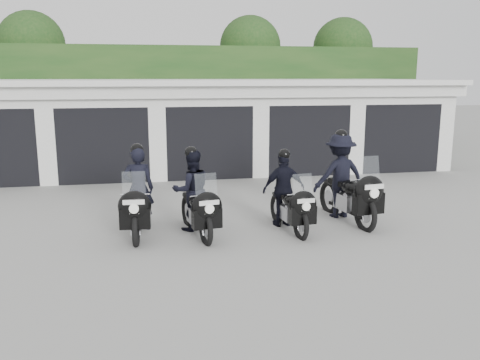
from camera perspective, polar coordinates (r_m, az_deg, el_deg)
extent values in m
plane|color=gray|center=(10.21, 0.68, -5.98)|extent=(80.00, 80.00, 0.00)
cube|color=white|center=(18.22, -4.63, 6.27)|extent=(16.00, 6.00, 2.80)
cube|color=white|center=(17.94, -4.64, 10.92)|extent=(16.40, 6.80, 0.16)
cube|color=white|center=(14.92, -3.34, 9.92)|extent=(16.40, 0.12, 0.40)
cube|color=black|center=(15.43, -3.34, 0.51)|extent=(16.00, 0.06, 0.24)
cube|color=black|center=(16.91, -25.33, 3.76)|extent=(2.60, 2.60, 2.20)
cube|color=white|center=(15.52, -20.82, 4.63)|extent=(0.50, 0.50, 2.80)
cube|color=black|center=(16.40, -14.78, 4.28)|extent=(2.60, 2.60, 2.20)
cube|color=white|center=(15.24, -15.32, 9.01)|extent=(2.60, 0.50, 0.60)
cube|color=white|center=(15.29, -9.28, 5.13)|extent=(0.50, 0.50, 2.80)
cube|color=black|center=(16.47, -3.93, 4.67)|extent=(2.60, 2.60, 2.20)
cube|color=white|center=(15.32, -3.53, 9.40)|extent=(2.60, 0.50, 0.60)
cube|color=white|center=(15.67, 2.17, 5.43)|extent=(0.50, 0.50, 2.80)
cube|color=black|center=(17.11, 6.46, 4.88)|extent=(2.60, 2.60, 2.20)
cube|color=white|center=(16.01, 7.70, 9.42)|extent=(2.60, 0.50, 0.60)
cube|color=white|center=(16.64, 12.69, 5.52)|extent=(0.50, 0.50, 2.80)
cube|color=black|center=(18.27, 15.83, 4.94)|extent=(2.60, 2.60, 2.20)
cube|color=white|center=(17.24, 17.65, 9.13)|extent=(2.60, 0.50, 0.60)
cube|color=white|center=(18.09, 21.79, 5.44)|extent=(0.50, 0.50, 2.80)
cube|color=#183A15|center=(22.14, -5.79, 9.13)|extent=(20.00, 2.00, 4.30)
sphere|color=#183A15|center=(24.01, -22.37, 13.91)|extent=(2.80, 2.80, 2.80)
cylinder|color=black|center=(24.02, -21.86, 7.36)|extent=(0.24, 0.24, 3.30)
sphere|color=#183A15|center=(24.08, 1.14, 14.74)|extent=(2.80, 2.80, 2.80)
cylinder|color=black|center=(24.09, 1.11, 8.20)|extent=(0.24, 0.24, 3.30)
sphere|color=#183A15|center=(25.39, 11.45, 14.36)|extent=(2.80, 2.80, 2.80)
cylinder|color=black|center=(25.40, 11.20, 8.16)|extent=(0.24, 0.24, 3.30)
torus|color=black|center=(9.65, -11.61, -5.40)|extent=(0.15, 0.71, 0.71)
torus|color=black|center=(10.99, -11.08, -3.29)|extent=(0.15, 0.71, 0.71)
cube|color=#B5B5BA|center=(10.32, -11.34, -3.89)|extent=(0.28, 0.55, 0.31)
cube|color=black|center=(10.34, -11.31, -4.74)|extent=(0.15, 1.26, 0.06)
ellipsoid|color=black|center=(10.08, -11.47, -2.33)|extent=(0.35, 0.57, 0.28)
cube|color=black|center=(10.48, -11.32, -1.69)|extent=(0.28, 0.55, 0.10)
ellipsoid|color=black|center=(9.46, -11.75, -2.90)|extent=(0.63, 0.36, 0.58)
cube|color=black|center=(9.51, -11.70, -4.20)|extent=(0.57, 0.25, 0.39)
cube|color=#B2BFC6|center=(9.40, -11.83, -0.58)|extent=(0.43, 0.14, 0.49)
cylinder|color=silver|center=(9.60, -11.71, -1.61)|extent=(0.54, 0.06, 0.03)
cube|color=silver|center=(9.27, -11.86, -2.46)|extent=(0.39, 0.04, 0.09)
cube|color=silver|center=(9.34, -11.80, -3.45)|extent=(0.17, 0.02, 0.10)
imported|color=black|center=(10.47, -11.34, -0.96)|extent=(0.64, 0.44, 1.70)
sphere|color=black|center=(10.33, -11.51, 3.35)|extent=(0.26, 0.26, 0.26)
torus|color=black|center=(9.53, -3.85, -5.47)|extent=(0.22, 0.69, 0.68)
torus|color=black|center=(10.77, -5.93, -3.48)|extent=(0.22, 0.69, 0.68)
cube|color=#B5B5BA|center=(10.15, -4.99, -4.03)|extent=(0.33, 0.55, 0.30)
cube|color=black|center=(10.17, -4.95, -4.87)|extent=(0.28, 1.21, 0.06)
ellipsoid|color=black|center=(9.92, -4.78, -2.50)|extent=(0.39, 0.58, 0.27)
cube|color=black|center=(10.29, -5.39, -1.88)|extent=(0.33, 0.55, 0.09)
ellipsoid|color=black|center=(9.34, -3.75, -3.02)|extent=(0.63, 0.41, 0.56)
cube|color=black|center=(9.39, -3.74, -4.29)|extent=(0.57, 0.30, 0.37)
cube|color=#B2BFC6|center=(9.28, -3.83, -0.74)|extent=(0.42, 0.18, 0.48)
cylinder|color=silver|center=(9.47, -4.10, -1.76)|extent=(0.52, 0.12, 0.03)
cube|color=silver|center=(9.16, -3.47, -2.57)|extent=(0.37, 0.08, 0.08)
cube|color=silver|center=(9.23, -3.51, -3.55)|extent=(0.17, 0.04, 0.09)
imported|color=black|center=(10.28, -5.44, -1.16)|extent=(0.89, 0.75, 1.64)
sphere|color=black|center=(10.14, -5.52, 3.09)|extent=(0.25, 0.25, 0.25)
torus|color=black|center=(9.88, 6.84, -5.00)|extent=(0.17, 0.65, 0.65)
torus|color=black|center=(11.01, 4.17, -3.20)|extent=(0.17, 0.65, 0.65)
cube|color=#B5B5BA|center=(10.44, 5.40, -3.69)|extent=(0.28, 0.51, 0.28)
cube|color=black|center=(10.46, 5.42, -4.47)|extent=(0.20, 1.16, 0.05)
ellipsoid|color=black|center=(10.23, 5.75, -2.27)|extent=(0.34, 0.54, 0.26)
cube|color=black|center=(10.57, 4.96, -1.71)|extent=(0.28, 0.51, 0.09)
ellipsoid|color=black|center=(9.70, 7.07, -2.75)|extent=(0.59, 0.35, 0.53)
cube|color=black|center=(9.76, 7.04, -3.91)|extent=(0.53, 0.25, 0.36)
cube|color=#B2BFC6|center=(9.65, 7.05, -0.67)|extent=(0.40, 0.14, 0.45)
cylinder|color=silver|center=(9.82, 6.67, -1.60)|extent=(0.50, 0.08, 0.02)
cube|color=silver|center=(9.54, 7.45, -2.34)|extent=(0.35, 0.05, 0.08)
cube|color=silver|center=(9.61, 7.36, -3.23)|extent=(0.16, 0.03, 0.09)
imported|color=black|center=(10.56, 4.94, -1.04)|extent=(0.96, 0.61, 1.56)
sphere|color=black|center=(10.42, 5.01, 2.88)|extent=(0.24, 0.24, 0.24)
torus|color=black|center=(10.63, 13.89, -3.76)|extent=(0.22, 0.79, 0.78)
torus|color=black|center=(11.90, 9.95, -1.95)|extent=(0.22, 0.79, 0.78)
cube|color=#B5B5BA|center=(11.25, 11.77, -2.41)|extent=(0.36, 0.62, 0.34)
cube|color=black|center=(11.28, 11.79, -3.28)|extent=(0.28, 1.38, 0.06)
ellipsoid|color=black|center=(11.02, 12.32, -0.80)|extent=(0.43, 0.65, 0.31)
cube|color=black|center=(11.40, 11.15, -0.23)|extent=(0.36, 0.62, 0.11)
ellipsoid|color=black|center=(10.44, 14.28, -1.23)|extent=(0.71, 0.44, 0.64)
cube|color=black|center=(10.49, 14.21, -2.53)|extent=(0.64, 0.32, 0.43)
cube|color=#B2BFC6|center=(10.38, 14.30, 1.10)|extent=(0.48, 0.19, 0.54)
cylinder|color=silver|center=(10.57, 13.71, 0.03)|extent=(0.59, 0.11, 0.03)
cube|color=silver|center=(10.26, 14.86, -0.74)|extent=(0.42, 0.08, 0.10)
cube|color=silver|center=(10.33, 14.70, -1.74)|extent=(0.19, 0.04, 0.11)
imported|color=black|center=(11.39, 11.12, 0.51)|extent=(1.28, 0.78, 1.87)
sphere|color=black|center=(11.26, 11.30, 4.88)|extent=(0.29, 0.29, 0.29)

